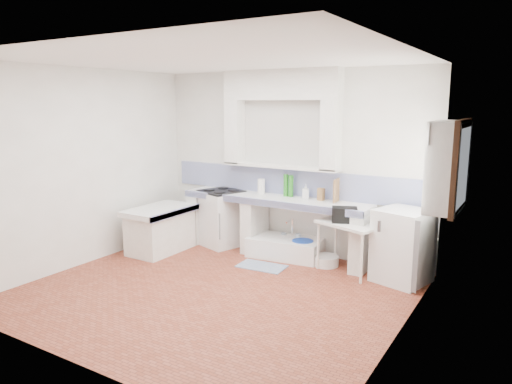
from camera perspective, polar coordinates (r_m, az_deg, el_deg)
The scene contains 36 objects.
floor at distance 6.08m, azimuth -5.01°, elevation -11.75°, with size 4.50×4.50×0.00m, color brown.
ceiling at distance 5.65m, azimuth -5.48°, elevation 15.55°, with size 4.50×4.50×0.00m, color white.
wall_back at distance 7.38m, azimuth 4.04°, elevation 3.51°, with size 4.50×4.50×0.00m, color white.
wall_front at distance 4.29m, azimuth -21.32°, elevation -2.35°, with size 4.50×4.50×0.00m, color white.
wall_left at distance 7.25m, azimuth -19.70°, elevation 2.79°, with size 4.50×4.50×0.00m, color white.
wall_right at distance 4.74m, azimuth 17.23°, elevation -0.93°, with size 4.50×4.50×0.00m, color white.
alcove_mass at distance 7.27m, azimuth 2.98°, elevation 12.69°, with size 1.90×0.25×0.45m, color white.
window_frame at distance 5.83m, azimuth 21.93°, elevation 2.86°, with size 0.35×0.86×1.06m, color #372211.
lace_valance at distance 5.83m, azimuth 20.77°, elevation 6.69°, with size 0.01×0.84×0.24m, color white.
counter_slab at distance 7.26m, azimuth 2.20°, elevation -0.92°, with size 3.00×0.60×0.08m, color white.
counter_lip at distance 7.02m, azimuth 1.08°, elevation -1.31°, with size 3.00×0.04×0.10m, color navy.
counter_pier_left at distance 8.11m, azimuth -6.51°, elevation -3.01°, with size 0.20×0.55×0.82m, color white.
counter_pier_mid at distance 7.53m, azimuth -0.16°, elevation -4.00°, with size 0.20×0.55×0.82m, color white.
counter_pier_right at distance 6.82m, azimuth 12.56°, elevation -5.83°, with size 0.20×0.55×0.82m, color white.
peninsula_top at distance 7.59m, azimuth -11.44°, elevation -2.16°, with size 0.70×1.10×0.08m, color white.
peninsula_base at distance 7.67m, azimuth -11.35°, elevation -4.71°, with size 0.60×1.00×0.62m, color white.
peninsula_lip at distance 7.37m, azimuth -9.55°, elevation -2.47°, with size 0.04×1.10×0.10m, color navy.
backsplash at distance 7.41m, azimuth 3.96°, elevation 1.19°, with size 4.27×0.03×0.40m, color navy.
stove at distance 7.85m, azimuth -4.12°, elevation -3.19°, with size 0.62×0.60×0.88m, color white.
sink at distance 7.32m, azimuth 3.54°, elevation -6.72°, with size 1.10×0.59×0.26m, color white.
side_table at distance 6.68m, azimuth 10.92°, elevation -6.59°, with size 0.85×0.47×0.04m, color white.
fridge at distance 6.51m, azimuth 17.13°, elevation -6.18°, with size 0.62×0.62×0.96m, color white.
bucket_red at distance 7.32m, azimuth 1.98°, elevation -6.67°, with size 0.29×0.29×0.27m, color red.
bucket_orange at distance 7.24m, azimuth 2.84°, elevation -6.87°, with size 0.29×0.29×0.27m, color #CA502D.
bucket_blue at distance 7.18m, azimuth 5.58°, elevation -6.94°, with size 0.32×0.32×0.30m, color #103EC1.
basin_white at distance 7.01m, azimuth 8.35°, elevation -8.12°, with size 0.37×0.37×0.14m, color white.
water_bottle_a at distance 7.51m, azimuth 3.33°, elevation -6.05°, with size 0.08×0.08×0.31m, color silver.
water_bottle_b at distance 7.40m, azimuth 5.07°, elevation -6.25°, with size 0.09×0.09×0.34m, color silver.
black_bag at distance 6.58m, azimuth 10.52°, elevation -2.70°, with size 0.34×0.19×0.21m, color black.
green_bottle_a at distance 7.25m, azimuth 4.19°, elevation 0.71°, with size 0.07×0.07×0.33m, color #22731D.
green_bottle_b at distance 7.29m, azimuth 3.59°, elevation 0.81°, with size 0.07×0.07×0.34m, color #22731D.
knife_block at distance 7.04m, azimuth 7.77°, elevation -0.28°, with size 0.09×0.07×0.18m, color brown.
cutting_board at distance 6.96m, azimuth 9.57°, elevation 0.17°, with size 0.02×0.24×0.33m, color brown.
paper_towel at distance 7.50m, azimuth 0.63°, elevation 0.68°, with size 0.12×0.12×0.24m, color white.
soap_bottle at distance 7.16m, azimuth 5.94°, elevation 0.07°, with size 0.10×0.10×0.21m, color white.
rug at distance 6.91m, azimuth 0.68°, elevation -8.87°, with size 0.68×0.39×0.01m, color #36527C.
Camera 1 is at (3.35, -4.52, 2.31)m, focal length 33.47 mm.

